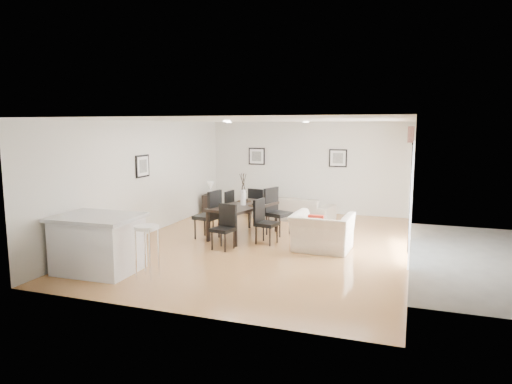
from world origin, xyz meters
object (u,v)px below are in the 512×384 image
(armchair, at_px, (322,232))
(dining_chair_foot, at_px, (258,205))
(dining_chair_wfar, at_px, (226,208))
(side_table, at_px, (211,204))
(dining_chair_wnear, at_px, (210,212))
(bar_stool, at_px, (147,233))
(sofa, at_px, (294,208))
(dining_chair_enear, at_px, (263,219))
(coffee_table, at_px, (259,207))
(dining_chair_efar, at_px, (275,208))
(kitchen_island, at_px, (98,243))
(dining_chair_head, at_px, (225,224))
(dining_table, at_px, (243,208))

(armchair, distance_m, dining_chair_foot, 2.65)
(dining_chair_wfar, bearing_deg, side_table, -142.33)
(dining_chair_foot, bearing_deg, dining_chair_wfar, 58.87)
(dining_chair_wnear, bearing_deg, armchair, 95.16)
(dining_chair_wfar, relative_size, side_table, 1.78)
(bar_stool, bearing_deg, armchair, 47.18)
(sofa, relative_size, bar_stool, 2.43)
(dining_chair_enear, distance_m, coffee_table, 3.66)
(dining_chair_foot, relative_size, side_table, 1.77)
(dining_chair_enear, height_order, bar_stool, dining_chair_enear)
(dining_chair_wnear, relative_size, dining_chair_wfar, 1.12)
(sofa, bearing_deg, bar_stool, 87.85)
(sofa, relative_size, dining_chair_wnear, 1.96)
(dining_chair_enear, relative_size, side_table, 1.76)
(dining_chair_efar, bearing_deg, sofa, 21.21)
(coffee_table, height_order, kitchen_island, kitchen_island)
(sofa, height_order, dining_chair_wfar, dining_chair_wfar)
(dining_chair_head, relative_size, bar_stool, 1.04)
(dining_chair_wfar, xyz_separation_m, coffee_table, (0.01, 2.53, -0.38))
(dining_chair_efar, height_order, coffee_table, dining_chair_efar)
(sofa, distance_m, dining_chair_head, 3.50)
(armchair, xyz_separation_m, dining_chair_wnear, (-2.61, 0.15, 0.24))
(dining_chair_wnear, relative_size, bar_stool, 1.24)
(dining_chair_wnear, relative_size, dining_chair_foot, 1.13)
(dining_chair_enear, bearing_deg, side_table, 52.95)
(dining_chair_head, bearing_deg, kitchen_island, -113.26)
(dining_chair_wnear, bearing_deg, dining_table, 135.01)
(dining_table, xyz_separation_m, kitchen_island, (-1.51, -3.29, -0.16))
(armchair, bearing_deg, coffee_table, -50.87)
(dining_chair_wnear, relative_size, dining_chair_head, 1.19)
(sofa, xyz_separation_m, side_table, (-2.55, 0.05, -0.04))
(dining_chair_foot, bearing_deg, dining_chair_efar, 147.13)
(dining_table, relative_size, side_table, 3.51)
(sofa, distance_m, coffee_table, 1.41)
(dining_chair_efar, xyz_separation_m, dining_chair_head, (-0.61, -1.61, -0.10))
(dining_chair_head, relative_size, dining_chair_foot, 0.95)
(kitchen_island, bearing_deg, dining_chair_enear, 51.72)
(armchair, xyz_separation_m, dining_chair_efar, (-1.35, 1.10, 0.23))
(dining_chair_enear, bearing_deg, dining_chair_efar, 10.90)
(dining_chair_foot, bearing_deg, armchair, 150.55)
(dining_table, relative_size, dining_chair_efar, 1.77)
(dining_chair_wfar, height_order, kitchen_island, kitchen_island)
(dining_chair_efar, bearing_deg, armchair, -108.34)
(dining_chair_foot, xyz_separation_m, coffee_table, (-0.61, 1.86, -0.38))
(dining_chair_wnear, height_order, dining_chair_wfar, dining_chair_wnear)
(bar_stool, bearing_deg, kitchen_island, -180.00)
(sofa, height_order, coffee_table, sofa)
(dining_chair_wnear, distance_m, dining_chair_enear, 1.27)
(dining_chair_efar, distance_m, bar_stool, 3.94)
(dining_chair_efar, relative_size, kitchen_island, 0.75)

